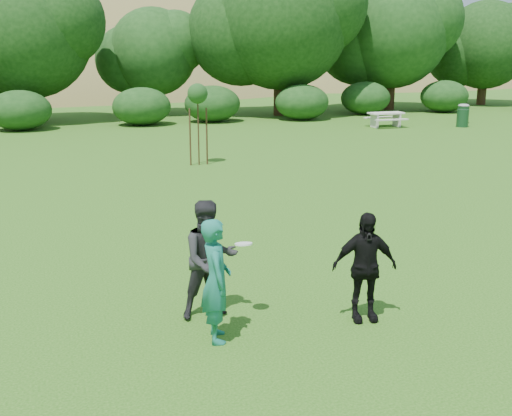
{
  "coord_description": "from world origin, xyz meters",
  "views": [
    {
      "loc": [
        -3.83,
        -8.28,
        4.15
      ],
      "look_at": [
        0.0,
        3.0,
        1.1
      ],
      "focal_mm": 45.0,
      "sensor_mm": 36.0,
      "label": 1
    }
  ],
  "objects": [
    {
      "name": "player_black",
      "position": [
        0.71,
        -0.07,
        0.86
      ],
      "size": [
        1.07,
        0.59,
        1.72
      ],
      "primitive_type": "imported",
      "rotation": [
        0.0,
        0.0,
        -0.18
      ],
      "color": "black",
      "rests_on": "ground"
    },
    {
      "name": "player_teal",
      "position": [
        -1.62,
        -0.01,
        0.9
      ],
      "size": [
        0.52,
        0.71,
        1.81
      ],
      "primitive_type": "imported",
      "rotation": [
        0.0,
        0.0,
        1.43
      ],
      "color": "#176958",
      "rests_on": "ground"
    },
    {
      "name": "tree_row",
      "position": [
        3.23,
        28.68,
        4.87
      ],
      "size": [
        53.92,
        10.38,
        9.62
      ],
      "color": "#3A2616",
      "rests_on": "ground"
    },
    {
      "name": "player_grey",
      "position": [
        -1.5,
        0.82,
        0.93
      ],
      "size": [
        0.98,
        0.8,
        1.87
      ],
      "primitive_type": "imported",
      "rotation": [
        0.0,
        0.0,
        0.1
      ],
      "color": "#242326",
      "rests_on": "ground"
    },
    {
      "name": "frisbee",
      "position": [
        -1.04,
        0.53,
        1.22
      ],
      "size": [
        0.27,
        0.27,
        0.06
      ],
      "color": "white",
      "rests_on": "ground"
    },
    {
      "name": "trash_can_lidded",
      "position": [
        17.94,
        21.05,
        0.54
      ],
      "size": [
        0.6,
        0.6,
        1.05
      ],
      "color": "#153A1D",
      "rests_on": "ground"
    },
    {
      "name": "picnic_table",
      "position": [
        13.16,
        20.94,
        0.52
      ],
      "size": [
        1.8,
        1.48,
        0.76
      ],
      "color": "beige",
      "rests_on": "ground"
    },
    {
      "name": "ground",
      "position": [
        0.0,
        0.0,
        0.0
      ],
      "size": [
        120.0,
        120.0,
        0.0
      ],
      "primitive_type": "plane",
      "color": "#19470C",
      "rests_on": "ground"
    },
    {
      "name": "sapling",
      "position": [
        1.46,
        13.6,
        2.42
      ],
      "size": [
        0.7,
        0.7,
        2.85
      ],
      "color": "#362415",
      "rests_on": "ground"
    },
    {
      "name": "trash_can_near",
      "position": [
        16.96,
        19.74,
        0.45
      ],
      "size": [
        0.6,
        0.6,
        0.9
      ],
      "primitive_type": "cylinder",
      "color": "#163D20",
      "rests_on": "ground"
    },
    {
      "name": "hillside",
      "position": [
        -0.56,
        68.45,
        -11.97
      ],
      "size": [
        150.0,
        72.0,
        52.0
      ],
      "color": "olive",
      "rests_on": "ground"
    }
  ]
}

